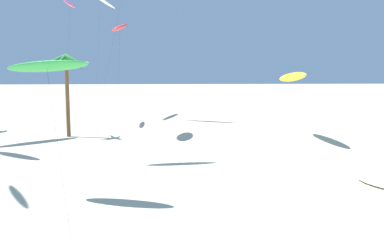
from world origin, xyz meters
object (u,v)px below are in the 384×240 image
Objects in this scene: palm_tree_4 at (66,69)px; flying_kite_5 at (292,77)px; flying_kite_6 at (47,66)px; flying_kite_8 at (120,28)px; grounded_kite_0 at (380,182)px; flying_kite_9 at (70,4)px.

palm_tree_4 is 0.66× the size of flying_kite_5.
flying_kite_8 is at bearing 86.33° from flying_kite_6.
flying_kite_5 is 1.61× the size of flying_kite_6.
flying_kite_8 is 30.44m from grounded_kite_0.
grounded_kite_0 is (26.15, -30.86, -14.81)m from flying_kite_9.
flying_kite_8 is at bearing 13.14° from palm_tree_4.
palm_tree_4 is at bearing 100.43° from flying_kite_6.
palm_tree_4 is 2.05× the size of grounded_kite_0.
flying_kite_8 is 0.79× the size of flying_kite_9.
flying_kite_8 reaches higher than palm_tree_4.
flying_kite_5 is (22.94, -2.68, -0.76)m from palm_tree_4.
flying_kite_6 is (-18.94, -19.06, 1.29)m from flying_kite_5.
flying_kite_5 is at bearing -12.77° from flying_kite_8.
flying_kite_8 is at bearing -53.24° from flying_kite_9.
flying_kite_6 is at bearing -174.60° from grounded_kite_0.
grounded_kite_0 is (24.34, -19.82, -6.91)m from palm_tree_4.
palm_tree_4 reaches higher than flying_kite_6.
flying_kite_8 is (1.48, 23.02, 3.79)m from flying_kite_6.
flying_kite_8 is 2.89× the size of grounded_kite_0.
flying_kite_5 is 18.27m from grounded_kite_0.
flying_kite_8 reaches higher than flying_kite_6.
flying_kite_5 is 29.60m from flying_kite_9.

